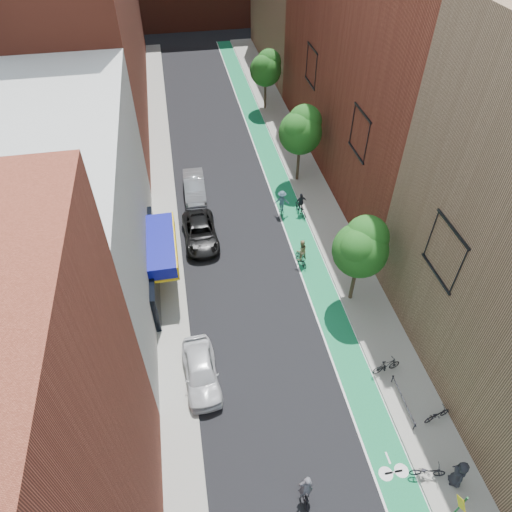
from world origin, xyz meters
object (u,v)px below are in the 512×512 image
parked_car_white (201,371)px  parked_car_silver (194,187)px  cyclist_lead (305,492)px  cyclist_lane_near (301,254)px  cyclist_lane_mid (301,207)px  pedestrian (459,474)px  cyclist_lane_far (282,204)px  parked_car_black (200,233)px

parked_car_white → parked_car_silver: bearing=83.4°
cyclist_lead → cyclist_lane_near: (3.82, 15.20, 0.07)m
parked_car_white → cyclist_lane_mid: bearing=52.9°
cyclist_lane_mid → pedestrian: bearing=85.5°
cyclist_lane_far → cyclist_lane_mid: bearing=-176.4°
parked_car_black → pedestrian: bearing=-64.3°
cyclist_lead → parked_car_silver: bearing=-79.3°
parked_car_black → cyclist_lane_near: size_ratio=2.53×
parked_car_black → parked_car_silver: parked_car_silver is taller
cyclist_lane_near → cyclist_lane_far: bearing=-103.7°
cyclist_lane_near → cyclist_lane_far: 5.79m
cyclist_lane_near → cyclist_lane_far: size_ratio=0.96×
cyclist_lane_far → parked_car_silver: bearing=-15.5°
cyclist_lane_near → pedestrian: bearing=87.6°
parked_car_white → parked_car_black: size_ratio=0.88×
cyclist_lane_near → pedestrian: 16.18m
parked_car_white → pedestrian: 13.62m
cyclist_lead → cyclist_lane_far: bearing=-95.9°
parked_car_white → cyclist_lead: bearing=-63.2°
parked_car_silver → pedestrian: (9.95, -25.47, 0.27)m
parked_car_silver → cyclist_lane_near: bearing=-54.3°
parked_car_white → parked_car_black: parked_car_white is taller
cyclist_lane_mid → pedestrian: (1.87, -21.32, 0.37)m
parked_car_silver → cyclist_lead: cyclist_lead is taller
parked_car_black → pedestrian: pedestrian is taller
parked_car_white → cyclist_lane_near: 11.24m
parked_car_white → cyclist_lead: (4.03, -7.15, 0.04)m
cyclist_lane_mid → cyclist_lane_far: bearing=-20.8°
cyclist_lane_far → parked_car_white: bearing=75.5°
cyclist_lane_mid → parked_car_silver: bearing=-36.8°
parked_car_silver → cyclist_lane_mid: (8.07, -4.16, -0.10)m
cyclist_lane_near → pedestrian: cyclist_lane_near is taller
cyclist_lead → cyclist_lane_far: 21.32m
parked_car_white → cyclist_lead: size_ratio=2.06×
parked_car_silver → cyclist_lane_far: 7.62m
parked_car_black → pedestrian: (10.04, -19.61, 0.34)m
parked_car_black → cyclist_lane_near: cyclist_lane_near is taller
parked_car_black → cyclist_lane_near: 7.71m
parked_car_silver → pedestrian: bearing=-67.5°
parked_car_black → cyclist_lead: 19.20m
parked_car_white → parked_car_silver: size_ratio=0.95×
cyclist_lead → pedestrian: 7.18m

